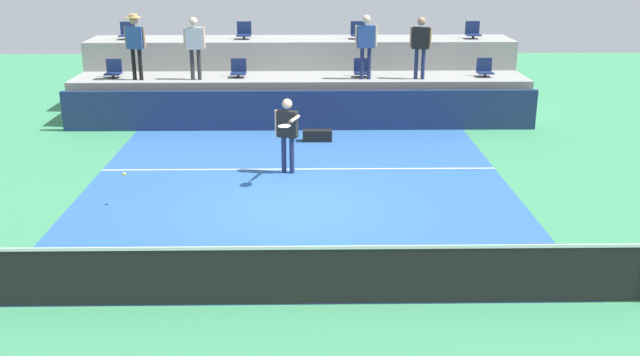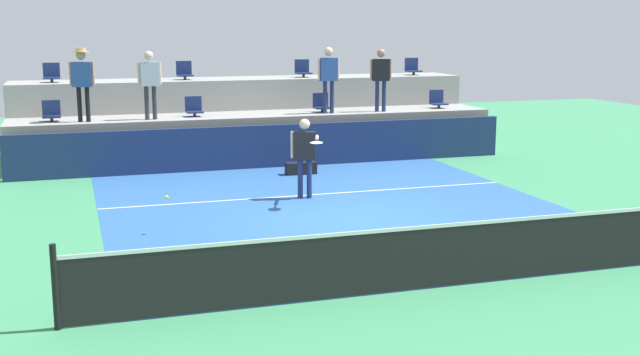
{
  "view_description": "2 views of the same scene",
  "coord_description": "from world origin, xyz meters",
  "px_view_note": "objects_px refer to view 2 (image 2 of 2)",
  "views": [
    {
      "loc": [
        0.23,
        -13.2,
        5.0
      ],
      "look_at": [
        0.42,
        -1.15,
        0.97
      ],
      "focal_mm": 40.18,
      "sensor_mm": 36.0,
      "label": 1
    },
    {
      "loc": [
        -4.92,
        -13.56,
        3.62
      ],
      "look_at": [
        -0.66,
        -0.2,
        0.9
      ],
      "focal_mm": 44.32,
      "sensor_mm": 36.0,
      "label": 2
    }
  ],
  "objects_px": {
    "stadium_chair_upper_far_left": "(52,74)",
    "stadium_chair_upper_left": "(184,72)",
    "stadium_chair_lower_far_left": "(51,113)",
    "stadium_chair_lower_left": "(194,108)",
    "spectator_in_white": "(381,74)",
    "stadium_chair_lower_right": "(321,104)",
    "tennis_ball": "(167,197)",
    "stadium_chair_upper_far_right": "(413,68)",
    "spectator_leaning_on_rail": "(328,73)",
    "spectator_in_grey": "(150,78)",
    "equipment_bag": "(301,168)",
    "stadium_chair_upper_right": "(303,70)",
    "stadium_chair_lower_far_right": "(438,100)",
    "tennis_player": "(305,150)",
    "spectator_with_hat": "(82,76)"
  },
  "relations": [
    {
      "from": "spectator_leaning_on_rail",
      "to": "stadium_chair_lower_left",
      "type": "bearing_deg",
      "value": 173.93
    },
    {
      "from": "stadium_chair_lower_left",
      "to": "spectator_in_white",
      "type": "height_order",
      "value": "spectator_in_white"
    },
    {
      "from": "stadium_chair_lower_far_left",
      "to": "spectator_in_white",
      "type": "height_order",
      "value": "spectator_in_white"
    },
    {
      "from": "stadium_chair_lower_right",
      "to": "stadium_chair_upper_far_left",
      "type": "relative_size",
      "value": 1.0
    },
    {
      "from": "stadium_chair_lower_right",
      "to": "spectator_in_white",
      "type": "relative_size",
      "value": 0.3
    },
    {
      "from": "spectator_leaning_on_rail",
      "to": "spectator_in_grey",
      "type": "bearing_deg",
      "value": 180.0
    },
    {
      "from": "stadium_chair_lower_left",
      "to": "stadium_chair_upper_left",
      "type": "height_order",
      "value": "stadium_chair_upper_left"
    },
    {
      "from": "stadium_chair_lower_left",
      "to": "stadium_chair_upper_right",
      "type": "distance_m",
      "value": 4.05
    },
    {
      "from": "stadium_chair_lower_far_left",
      "to": "stadium_chair_lower_left",
      "type": "relative_size",
      "value": 1.0
    },
    {
      "from": "stadium_chair_lower_far_right",
      "to": "tennis_player",
      "type": "xyz_separation_m",
      "value": [
        -5.55,
        -5.11,
        -0.43
      ]
    },
    {
      "from": "spectator_with_hat",
      "to": "spectator_leaning_on_rail",
      "type": "bearing_deg",
      "value": 0.0
    },
    {
      "from": "stadium_chair_lower_far_right",
      "to": "equipment_bag",
      "type": "distance_m",
      "value": 5.58
    },
    {
      "from": "spectator_leaning_on_rail",
      "to": "spectator_in_white",
      "type": "relative_size",
      "value": 1.04
    },
    {
      "from": "stadium_chair_upper_far_left",
      "to": "stadium_chair_upper_left",
      "type": "distance_m",
      "value": 3.57
    },
    {
      "from": "stadium_chair_lower_right",
      "to": "tennis_ball",
      "type": "height_order",
      "value": "stadium_chair_lower_right"
    },
    {
      "from": "equipment_bag",
      "to": "spectator_leaning_on_rail",
      "type": "bearing_deg",
      "value": 55.71
    },
    {
      "from": "spectator_in_white",
      "to": "stadium_chair_lower_right",
      "type": "bearing_deg",
      "value": 166.53
    },
    {
      "from": "stadium_chair_lower_far_left",
      "to": "stadium_chair_lower_left",
      "type": "distance_m",
      "value": 3.57
    },
    {
      "from": "stadium_chair_lower_left",
      "to": "tennis_ball",
      "type": "xyz_separation_m",
      "value": [
        -1.6,
        -7.12,
        -0.81
      ]
    },
    {
      "from": "stadium_chair_upper_left",
      "to": "equipment_bag",
      "type": "xyz_separation_m",
      "value": [
        2.19,
        -4.21,
        -2.16
      ]
    },
    {
      "from": "stadium_chair_upper_right",
      "to": "spectator_with_hat",
      "type": "xyz_separation_m",
      "value": [
        -6.32,
        -2.18,
        0.06
      ]
    },
    {
      "from": "equipment_bag",
      "to": "stadium_chair_upper_right",
      "type": "bearing_deg",
      "value": 72.82
    },
    {
      "from": "stadium_chair_upper_far_left",
      "to": "spectator_in_grey",
      "type": "relative_size",
      "value": 0.3
    },
    {
      "from": "spectator_in_grey",
      "to": "tennis_ball",
      "type": "distance_m",
      "value": 6.95
    },
    {
      "from": "stadium_chair_upper_right",
      "to": "tennis_player",
      "type": "xyz_separation_m",
      "value": [
        -2.0,
        -6.91,
        -1.28
      ]
    },
    {
      "from": "spectator_in_white",
      "to": "tennis_ball",
      "type": "xyz_separation_m",
      "value": [
        -6.74,
        -6.74,
        -1.64
      ]
    },
    {
      "from": "stadium_chair_lower_far_right",
      "to": "stadium_chair_upper_right",
      "type": "xyz_separation_m",
      "value": [
        -3.55,
        1.8,
        0.85
      ]
    },
    {
      "from": "spectator_in_grey",
      "to": "spectator_leaning_on_rail",
      "type": "relative_size",
      "value": 0.97
    },
    {
      "from": "spectator_in_grey",
      "to": "equipment_bag",
      "type": "height_order",
      "value": "spectator_in_grey"
    },
    {
      "from": "stadium_chair_lower_far_left",
      "to": "tennis_ball",
      "type": "bearing_deg",
      "value": -74.6
    },
    {
      "from": "tennis_player",
      "to": "stadium_chair_upper_left",
      "type": "bearing_deg",
      "value": 102.22
    },
    {
      "from": "stadium_chair_lower_far_left",
      "to": "equipment_bag",
      "type": "bearing_deg",
      "value": -22.63
    },
    {
      "from": "stadium_chair_lower_right",
      "to": "stadium_chair_upper_far_right",
      "type": "xyz_separation_m",
      "value": [
        3.55,
        1.8,
        0.85
      ]
    },
    {
      "from": "tennis_player",
      "to": "spectator_leaning_on_rail",
      "type": "relative_size",
      "value": 0.95
    },
    {
      "from": "stadium_chair_lower_far_right",
      "to": "equipment_bag",
      "type": "height_order",
      "value": "stadium_chair_lower_far_right"
    },
    {
      "from": "tennis_player",
      "to": "tennis_ball",
      "type": "relative_size",
      "value": 24.96
    },
    {
      "from": "stadium_chair_upper_right",
      "to": "stadium_chair_lower_right",
      "type": "bearing_deg",
      "value": -89.89
    },
    {
      "from": "stadium_chair_lower_far_right",
      "to": "tennis_ball",
      "type": "bearing_deg",
      "value": -140.65
    },
    {
      "from": "stadium_chair_lower_far_left",
      "to": "stadium_chair_lower_right",
      "type": "relative_size",
      "value": 1.0
    },
    {
      "from": "stadium_chair_upper_far_right",
      "to": "spectator_leaning_on_rail",
      "type": "xyz_separation_m",
      "value": [
        -3.47,
        -2.18,
        0.03
      ]
    },
    {
      "from": "tennis_player",
      "to": "spectator_in_grey",
      "type": "distance_m",
      "value": 5.58
    },
    {
      "from": "tennis_player",
      "to": "stadium_chair_lower_far_left",
      "type": "bearing_deg",
      "value": 134.93
    },
    {
      "from": "stadium_chair_lower_far_left",
      "to": "stadium_chair_lower_right",
      "type": "bearing_deg",
      "value": 0.0
    },
    {
      "from": "stadium_chair_upper_far_left",
      "to": "tennis_player",
      "type": "distance_m",
      "value": 8.66
    },
    {
      "from": "stadium_chair_lower_far_left",
      "to": "spectator_in_white",
      "type": "bearing_deg",
      "value": -2.53
    },
    {
      "from": "spectator_in_grey",
      "to": "spectator_leaning_on_rail",
      "type": "height_order",
      "value": "spectator_leaning_on_rail"
    },
    {
      "from": "stadium_chair_upper_far_left",
      "to": "stadium_chair_upper_right",
      "type": "bearing_deg",
      "value": 0.0
    },
    {
      "from": "spectator_leaning_on_rail",
      "to": "stadium_chair_lower_far_left",
      "type": "bearing_deg",
      "value": 176.94
    },
    {
      "from": "stadium_chair_upper_right",
      "to": "spectator_leaning_on_rail",
      "type": "height_order",
      "value": "spectator_leaning_on_rail"
    },
    {
      "from": "stadium_chair_lower_right",
      "to": "spectator_in_grey",
      "type": "height_order",
      "value": "spectator_in_grey"
    }
  ]
}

